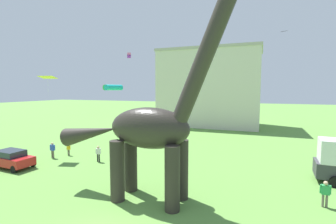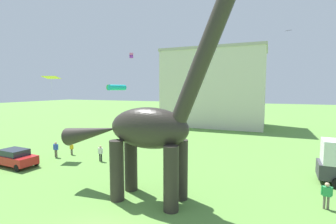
% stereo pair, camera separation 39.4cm
% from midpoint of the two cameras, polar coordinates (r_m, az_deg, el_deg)
% --- Properties ---
extents(dinosaur_sculpture, '(11.90, 2.52, 12.44)m').
position_cam_midpoint_polar(dinosaur_sculpture, '(14.82, -5.40, -3.76)').
color(dinosaur_sculpture, '#2D2823').
rests_on(dinosaur_sculpture, ground_plane).
extents(parked_sedan_left, '(4.30, 2.04, 1.55)m').
position_cam_midpoint_polar(parked_sedan_left, '(25.73, -33.40, -9.12)').
color(parked_sedan_left, red).
rests_on(parked_sedan_left, ground_plane).
extents(person_strolling_adult, '(0.46, 0.20, 1.24)m').
position_cam_midpoint_polar(person_strolling_adult, '(27.53, -22.73, -7.87)').
color(person_strolling_adult, '#6B6056').
rests_on(person_strolling_adult, ground_plane).
extents(person_photographer, '(0.59, 0.26, 1.56)m').
position_cam_midpoint_polar(person_photographer, '(17.24, 32.46, -15.48)').
color(person_photographer, '#6B6056').
rests_on(person_photographer, ground_plane).
extents(person_vendor_side, '(0.59, 0.26, 1.58)m').
position_cam_midpoint_polar(person_vendor_side, '(27.09, -25.89, -7.75)').
color(person_vendor_side, '#6B6056').
rests_on(person_vendor_side, ground_plane).
extents(person_far_spectator, '(0.57, 0.25, 1.53)m').
position_cam_midpoint_polar(person_far_spectator, '(24.19, -16.52, -9.05)').
color(person_far_spectator, black).
rests_on(person_far_spectator, ground_plane).
extents(kite_mid_right, '(2.71, 2.90, 0.82)m').
position_cam_midpoint_polar(kite_mid_right, '(35.08, -13.31, 5.63)').
color(kite_mid_right, '#19B2B7').
extents(kite_drifting, '(0.47, 0.47, 0.50)m').
position_cam_midpoint_polar(kite_drifting, '(24.96, -9.59, 12.98)').
color(kite_drifting, pink).
extents(kite_near_high, '(1.85, 1.57, 1.95)m').
position_cam_midpoint_polar(kite_near_high, '(27.55, -26.80, 7.28)').
color(kite_near_high, yellow).
extents(kite_mid_center, '(0.83, 0.71, 0.17)m').
position_cam_midpoint_polar(kite_mid_center, '(34.55, 25.29, 16.79)').
color(kite_mid_center, black).
extents(background_building_block, '(18.55, 10.61, 14.28)m').
position_cam_midpoint_polar(background_building_block, '(47.27, 9.57, 5.61)').
color(background_building_block, beige).
rests_on(background_building_block, ground_plane).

